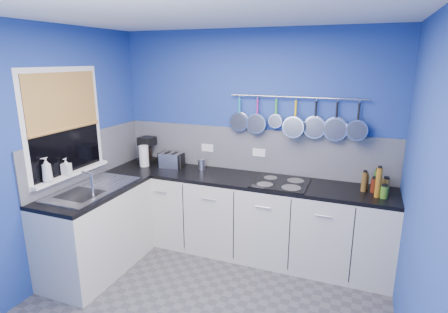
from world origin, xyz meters
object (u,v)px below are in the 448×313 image
Objects in this scene: soap_bottle_a at (47,170)px; coffee_maker at (147,150)px; toaster at (171,160)px; canister at (202,164)px; soap_bottle_b at (66,167)px; hob at (280,183)px; paper_towel at (144,156)px.

soap_bottle_a is 1.36m from coffee_maker.
canister is (0.38, 0.04, -0.02)m from toaster.
toaster is at bearing 60.97° from soap_bottle_b.
soap_bottle_b is at bearing -154.33° from hob.
soap_bottle_b is at bearing 90.00° from soap_bottle_a.
coffee_maker is at bearing 174.80° from hob.
soap_bottle_a reaches higher than hob.
soap_bottle_b is 2.19m from hob.
soap_bottle_a is at bearing -124.58° from toaster.
soap_bottle_a is at bearing -125.99° from canister.
soap_bottle_b is 1.36× the size of canister.
toaster is 2.15× the size of canister.
canister reaches higher than hob.
soap_bottle_b is 1.22m from toaster.
paper_towel is 2.03× the size of canister.
canister is at bearing 9.96° from paper_towel.
toaster is at bearing -173.78° from canister.
coffee_maker reaches higher than paper_towel.
soap_bottle_a is 1.25m from paper_towel.
coffee_maker is at bearing 163.67° from toaster.
coffee_maker is (0.22, 1.34, -0.10)m from soap_bottle_a.
soap_bottle_a is 0.72× the size of coffee_maker.
coffee_maker is at bearing -179.90° from canister.
soap_bottle_a reaches higher than paper_towel.
hob is (1.96, 1.18, -0.26)m from soap_bottle_a.
paper_towel reaches higher than hob.
soap_bottle_b is 0.52× the size of coffee_maker.
soap_bottle_a is 2.30m from hob.
hob is at bearing 0.70° from coffee_maker.
paper_towel is 0.77× the size of coffee_maker.
coffee_maker is (-0.04, 0.12, 0.04)m from paper_towel.
soap_bottle_a is at bearing -93.25° from coffee_maker.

